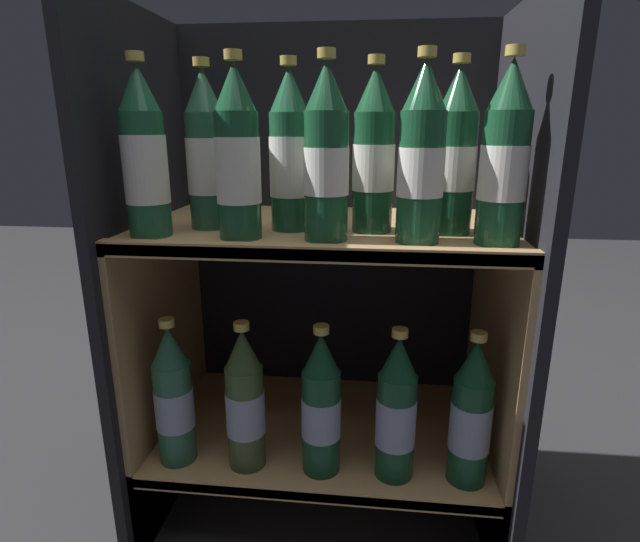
# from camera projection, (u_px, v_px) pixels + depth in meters

# --- Properties ---
(fridge_back_wall) EXTENTS (0.71, 0.02, 0.99)m
(fridge_back_wall) POSITION_uv_depth(u_px,v_px,m) (333.00, 257.00, 1.16)
(fridge_back_wall) COLOR black
(fridge_back_wall) RESTS_ON ground_plane
(fridge_side_left) EXTENTS (0.02, 0.44, 0.99)m
(fridge_side_left) POSITION_uv_depth(u_px,v_px,m) (152.00, 278.00, 0.99)
(fridge_side_left) COLOR black
(fridge_side_left) RESTS_ON ground_plane
(fridge_side_right) EXTENTS (0.02, 0.44, 0.99)m
(fridge_side_right) POSITION_uv_depth(u_px,v_px,m) (508.00, 290.00, 0.92)
(fridge_side_right) COLOR black
(fridge_side_right) RESTS_ON ground_plane
(shelf_lower) EXTENTS (0.67, 0.40, 0.19)m
(shelf_lower) POSITION_uv_depth(u_px,v_px,m) (323.00, 442.00, 1.04)
(shelf_lower) COLOR tan
(shelf_lower) RESTS_ON ground_plane
(shelf_upper) EXTENTS (0.67, 0.40, 0.62)m
(shelf_upper) POSITION_uv_depth(u_px,v_px,m) (323.00, 311.00, 0.96)
(shelf_upper) COLOR tan
(shelf_upper) RESTS_ON ground_plane
(bottle_upper_front_0) EXTENTS (0.07, 0.07, 0.28)m
(bottle_upper_front_0) POSITION_uv_depth(u_px,v_px,m) (145.00, 158.00, 0.79)
(bottle_upper_front_0) COLOR #1E5638
(bottle_upper_front_0) RESTS_ON shelf_upper
(bottle_upper_front_1) EXTENTS (0.07, 0.07, 0.28)m
(bottle_upper_front_1) POSITION_uv_depth(u_px,v_px,m) (238.00, 159.00, 0.77)
(bottle_upper_front_1) COLOR #194C2D
(bottle_upper_front_1) RESTS_ON shelf_upper
(bottle_upper_front_2) EXTENTS (0.07, 0.07, 0.28)m
(bottle_upper_front_2) POSITION_uv_depth(u_px,v_px,m) (326.00, 158.00, 0.76)
(bottle_upper_front_2) COLOR #194C2D
(bottle_upper_front_2) RESTS_ON shelf_upper
(bottle_upper_front_3) EXTENTS (0.07, 0.07, 0.28)m
(bottle_upper_front_3) POSITION_uv_depth(u_px,v_px,m) (421.00, 159.00, 0.74)
(bottle_upper_front_3) COLOR #194C2D
(bottle_upper_front_3) RESTS_ON shelf_upper
(bottle_upper_front_4) EXTENTS (0.07, 0.07, 0.28)m
(bottle_upper_front_4) POSITION_uv_depth(u_px,v_px,m) (504.00, 160.00, 0.73)
(bottle_upper_front_4) COLOR #194C2D
(bottle_upper_front_4) RESTS_ON shelf_upper
(bottle_upper_back_0) EXTENTS (0.07, 0.07, 0.28)m
(bottle_upper_back_0) POSITION_uv_depth(u_px,v_px,m) (207.00, 155.00, 0.86)
(bottle_upper_back_0) COLOR #285B42
(bottle_upper_back_0) RESTS_ON shelf_upper
(bottle_upper_back_1) EXTENTS (0.07, 0.07, 0.28)m
(bottle_upper_back_1) POSITION_uv_depth(u_px,v_px,m) (290.00, 156.00, 0.84)
(bottle_upper_back_1) COLOR #1E5638
(bottle_upper_back_1) RESTS_ON shelf_upper
(bottle_upper_back_2) EXTENTS (0.07, 0.07, 0.28)m
(bottle_upper_back_2) POSITION_uv_depth(u_px,v_px,m) (374.00, 156.00, 0.83)
(bottle_upper_back_2) COLOR #194C2D
(bottle_upper_back_2) RESTS_ON shelf_upper
(bottle_upper_back_3) EXTENTS (0.07, 0.07, 0.28)m
(bottle_upper_back_3) POSITION_uv_depth(u_px,v_px,m) (455.00, 156.00, 0.81)
(bottle_upper_back_3) COLOR #194C2D
(bottle_upper_back_3) RESTS_ON shelf_upper
(bottle_lower_front_0) EXTENTS (0.07, 0.07, 0.28)m
(bottle_lower_front_0) POSITION_uv_depth(u_px,v_px,m) (174.00, 398.00, 0.91)
(bottle_lower_front_0) COLOR #285B42
(bottle_lower_front_0) RESTS_ON shelf_lower
(bottle_lower_front_1) EXTENTS (0.07, 0.07, 0.28)m
(bottle_lower_front_1) POSITION_uv_depth(u_px,v_px,m) (245.00, 403.00, 0.89)
(bottle_lower_front_1) COLOR #384C28
(bottle_lower_front_1) RESTS_ON shelf_lower
(bottle_lower_front_2) EXTENTS (0.07, 0.07, 0.28)m
(bottle_lower_front_2) POSITION_uv_depth(u_px,v_px,m) (321.00, 407.00, 0.88)
(bottle_lower_front_2) COLOR #144228
(bottle_lower_front_2) RESTS_ON shelf_lower
(bottle_lower_front_3) EXTENTS (0.07, 0.07, 0.28)m
(bottle_lower_front_3) POSITION_uv_depth(u_px,v_px,m) (396.00, 412.00, 0.87)
(bottle_lower_front_3) COLOR #144228
(bottle_lower_front_3) RESTS_ON shelf_lower
(bottle_lower_front_4) EXTENTS (0.07, 0.07, 0.28)m
(bottle_lower_front_4) POSITION_uv_depth(u_px,v_px,m) (471.00, 416.00, 0.85)
(bottle_lower_front_4) COLOR #144228
(bottle_lower_front_4) RESTS_ON shelf_lower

